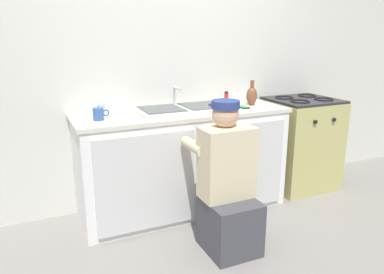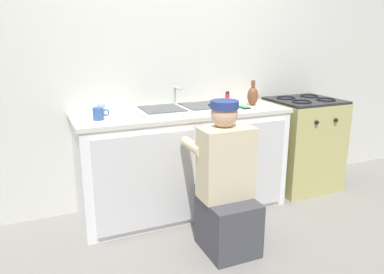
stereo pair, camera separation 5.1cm
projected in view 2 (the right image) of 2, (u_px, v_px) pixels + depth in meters
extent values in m
plane|color=gray|center=(197.00, 222.00, 3.18)|extent=(12.00, 12.00, 0.00)
cube|color=silver|center=(168.00, 68.00, 3.42)|extent=(6.00, 0.10, 2.50)
cube|color=white|center=(183.00, 163.00, 3.33)|extent=(1.81, 0.60, 0.88)
cube|color=silver|center=(146.00, 183.00, 2.89)|extent=(0.80, 0.02, 0.77)
cube|color=silver|center=(243.00, 167.00, 3.22)|extent=(0.80, 0.02, 0.77)
cube|color=beige|center=(183.00, 113.00, 3.21)|extent=(1.85, 0.62, 0.03)
cube|color=silver|center=(183.00, 109.00, 3.20)|extent=(0.80, 0.44, 0.03)
cube|color=#4C4F51|center=(162.00, 109.00, 3.12)|extent=(0.33, 0.35, 0.01)
cube|color=#4C4F51|center=(203.00, 105.00, 3.27)|extent=(0.33, 0.35, 0.01)
cylinder|color=#B7BABF|center=(175.00, 97.00, 3.35)|extent=(0.02, 0.02, 0.18)
cylinder|color=#B7BABF|center=(178.00, 88.00, 3.25)|extent=(0.02, 0.16, 0.02)
cube|color=tan|center=(302.00, 145.00, 3.83)|extent=(0.65, 0.60, 0.90)
cube|color=#262628|center=(305.00, 100.00, 3.71)|extent=(0.64, 0.59, 0.02)
torus|color=black|center=(302.00, 102.00, 3.54)|extent=(0.19, 0.19, 0.02)
torus|color=black|center=(326.00, 100.00, 3.65)|extent=(0.19, 0.19, 0.02)
torus|color=black|center=(286.00, 98.00, 3.75)|extent=(0.19, 0.19, 0.02)
torus|color=black|center=(309.00, 96.00, 3.87)|extent=(0.19, 0.19, 0.02)
cylinder|color=black|center=(317.00, 122.00, 3.43)|extent=(0.04, 0.02, 0.04)
cylinder|color=black|center=(336.00, 120.00, 3.52)|extent=(0.04, 0.02, 0.04)
cube|color=#3F3F47|center=(228.00, 225.00, 2.73)|extent=(0.36, 0.40, 0.40)
cube|color=beige|center=(226.00, 163.00, 2.66)|extent=(0.38, 0.22, 0.52)
sphere|color=tan|center=(224.00, 115.00, 2.61)|extent=(0.19, 0.19, 0.19)
cylinder|color=navy|center=(225.00, 105.00, 2.59)|extent=(0.20, 0.20, 0.06)
cube|color=navy|center=(219.00, 105.00, 2.67)|extent=(0.13, 0.09, 0.02)
cylinder|color=beige|center=(193.00, 146.00, 2.75)|extent=(0.08, 0.30, 0.08)
cylinder|color=beige|center=(233.00, 141.00, 2.88)|extent=(0.08, 0.30, 0.08)
ellipsoid|color=brown|center=(253.00, 96.00, 3.43)|extent=(0.10, 0.10, 0.17)
cylinder|color=brown|center=(253.00, 84.00, 3.40)|extent=(0.04, 0.04, 0.06)
cylinder|color=#335699|center=(98.00, 114.00, 2.86)|extent=(0.08, 0.08, 0.10)
torus|color=#335699|center=(106.00, 113.00, 2.88)|extent=(0.06, 0.01, 0.06)
cylinder|color=red|center=(227.00, 98.00, 3.59)|extent=(0.04, 0.04, 0.08)
cylinder|color=black|center=(227.00, 93.00, 3.57)|extent=(0.04, 0.04, 0.02)
cylinder|color=#ADC6CC|center=(101.00, 110.00, 3.00)|extent=(0.06, 0.06, 0.10)
cube|color=black|center=(243.00, 107.00, 3.34)|extent=(0.07, 0.14, 0.01)
cube|color=green|center=(243.00, 106.00, 3.34)|extent=(0.06, 0.12, 0.00)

